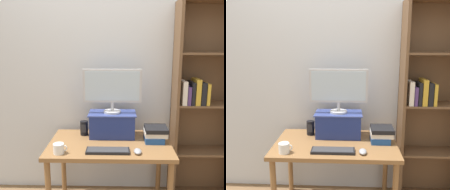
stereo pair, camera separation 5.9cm
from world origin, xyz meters
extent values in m
cube|color=silver|center=(0.00, 0.44, 1.30)|extent=(7.00, 0.08, 2.60)
cube|color=olive|center=(0.00, 0.00, 0.68)|extent=(1.13, 0.69, 0.04)
cylinder|color=olive|center=(-0.51, 0.29, 0.33)|extent=(0.05, 0.05, 0.67)
cylinder|color=olive|center=(0.51, 0.29, 0.33)|extent=(0.05, 0.05, 0.67)
cube|color=brown|center=(0.64, 0.26, 1.00)|extent=(0.03, 0.28, 2.00)
cube|color=brown|center=(0.96, 0.39, 1.00)|extent=(0.66, 0.01, 2.00)
cube|color=brown|center=(0.96, 0.26, 0.51)|extent=(0.60, 0.27, 0.02)
cube|color=brown|center=(0.96, 0.26, 1.01)|extent=(0.60, 0.27, 0.02)
cube|color=brown|center=(0.96, 0.26, 1.51)|extent=(0.60, 0.27, 0.02)
cube|color=brown|center=(0.96, 0.26, 1.99)|extent=(0.60, 0.27, 0.02)
cube|color=silver|center=(0.71, 0.23, 1.14)|extent=(0.04, 0.20, 0.23)
cube|color=#4C336B|center=(0.75, 0.23, 1.11)|extent=(0.03, 0.20, 0.18)
cube|color=black|center=(0.79, 0.23, 1.13)|extent=(0.03, 0.20, 0.22)
cube|color=gold|center=(0.84, 0.23, 1.15)|extent=(0.05, 0.20, 0.25)
cube|color=black|center=(0.89, 0.23, 1.13)|extent=(0.05, 0.20, 0.22)
cube|color=gold|center=(0.93, 0.23, 1.13)|extent=(0.03, 0.20, 0.21)
cube|color=navy|center=(0.02, 0.17, 0.82)|extent=(0.43, 0.25, 0.24)
cube|color=#334284|center=(0.02, 0.17, 0.93)|extent=(0.46, 0.26, 0.01)
cylinder|color=#B7B7BA|center=(0.02, 0.17, 0.95)|extent=(0.17, 0.17, 0.02)
cylinder|color=#B7B7BA|center=(0.02, 0.17, 1.00)|extent=(0.03, 0.03, 0.09)
cube|color=#B7B7BA|center=(0.02, 0.17, 1.21)|extent=(0.56, 0.04, 0.32)
cube|color=silver|center=(0.02, 0.15, 1.21)|extent=(0.52, 0.00, 0.28)
cube|color=black|center=(-0.01, -0.21, 0.71)|extent=(0.37, 0.12, 0.02)
cube|color=#333335|center=(-0.01, -0.21, 0.72)|extent=(0.35, 0.11, 0.00)
ellipsoid|color=#99999E|center=(0.24, -0.23, 0.72)|extent=(0.06, 0.10, 0.04)
cube|color=navy|center=(0.41, 0.05, 0.73)|extent=(0.18, 0.20, 0.06)
cube|color=silver|center=(0.43, 0.06, 0.78)|extent=(0.20, 0.21, 0.05)
cube|color=black|center=(0.43, 0.05, 0.82)|extent=(0.21, 0.21, 0.04)
cylinder|color=white|center=(-0.42, -0.24, 0.74)|extent=(0.09, 0.09, 0.09)
torus|color=white|center=(-0.38, -0.24, 0.75)|extent=(0.06, 0.01, 0.06)
cylinder|color=black|center=(-0.27, 0.20, 0.77)|extent=(0.08, 0.08, 0.14)
cube|color=#2D2D30|center=(-0.27, 0.15, 0.78)|extent=(0.05, 0.00, 0.08)
camera|label=1|loc=(0.07, -2.18, 1.61)|focal=40.00mm
camera|label=2|loc=(0.13, -2.18, 1.61)|focal=40.00mm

